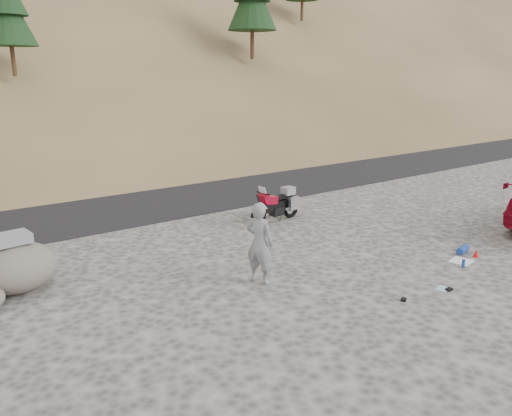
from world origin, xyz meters
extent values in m
plane|color=#403E3B|center=(0.00, 0.00, 0.00)|extent=(140.00, 140.00, 0.00)
cube|color=black|center=(0.00, 9.00, 0.00)|extent=(120.00, 7.00, 0.05)
cube|color=brown|center=(2.00, 30.00, 8.00)|extent=(110.00, 51.90, 46.72)
cube|color=brown|center=(2.00, 30.00, 8.30)|extent=(110.00, 43.28, 36.46)
cylinder|color=#372514|center=(-4.00, 14.00, 4.90)|extent=(0.17, 0.17, 1.40)
cone|color=black|center=(-4.00, 14.00, 6.44)|extent=(2.00, 2.00, 2.25)
cylinder|color=#372514|center=(8.00, 15.00, 5.94)|extent=(0.22, 0.22, 1.82)
cone|color=black|center=(8.00, 15.00, 7.95)|extent=(2.60, 2.60, 2.92)
cylinder|color=#372514|center=(14.00, 18.00, 8.32)|extent=(0.18, 0.18, 1.54)
torus|color=black|center=(0.07, 3.53, 0.29)|extent=(0.59, 0.18, 0.58)
cylinder|color=black|center=(0.07, 3.53, 0.29)|extent=(0.18, 0.07, 0.18)
torus|color=black|center=(1.43, 3.70, 0.29)|extent=(0.63, 0.20, 0.62)
cylinder|color=black|center=(1.43, 3.70, 0.29)|extent=(0.20, 0.09, 0.19)
cylinder|color=black|center=(0.14, 3.54, 0.62)|extent=(0.33, 0.09, 0.72)
cylinder|color=black|center=(0.26, 3.55, 0.95)|extent=(0.11, 0.55, 0.04)
cube|color=black|center=(0.73, 3.61, 0.49)|extent=(1.08, 0.34, 0.26)
cube|color=black|center=(0.81, 3.62, 0.31)|extent=(0.43, 0.31, 0.25)
cube|color=maroon|center=(0.52, 3.59, 0.71)|extent=(0.49, 0.32, 0.27)
cube|color=maroon|center=(0.29, 3.56, 0.81)|extent=(0.30, 0.33, 0.31)
cube|color=silver|center=(0.23, 3.55, 1.04)|extent=(0.13, 0.28, 0.22)
cube|color=black|center=(0.95, 3.64, 0.72)|extent=(0.51, 0.25, 0.11)
cube|color=black|center=(1.28, 3.68, 0.69)|extent=(0.33, 0.20, 0.09)
cube|color=silver|center=(1.34, 3.46, 0.51)|extent=(0.36, 0.15, 0.40)
cube|color=silver|center=(1.29, 3.91, 0.51)|extent=(0.36, 0.15, 0.40)
cube|color=gray|center=(1.30, 3.68, 0.86)|extent=(0.40, 0.34, 0.23)
cube|color=maroon|center=(0.07, 3.53, 0.56)|extent=(0.28, 0.14, 0.04)
cylinder|color=black|center=(0.88, 3.47, 0.16)|extent=(0.04, 0.19, 0.32)
cylinder|color=silver|center=(1.27, 3.55, 0.35)|extent=(0.41, 0.13, 0.11)
imported|color=gray|center=(-2.27, 0.27, 0.00)|extent=(0.62, 0.75, 1.76)
ellipsoid|color=#524D46|center=(-6.56, 2.77, 0.52)|extent=(1.71, 1.50, 1.04)
cube|color=gray|center=(-6.56, 2.77, 1.13)|extent=(0.70, 0.57, 0.18)
cube|color=white|center=(2.30, -1.57, 0.01)|extent=(0.58, 0.54, 0.02)
cylinder|color=#183995|center=(2.86, -1.25, 0.09)|extent=(0.48, 0.28, 0.18)
cylinder|color=#183995|center=(2.00, -1.81, 0.10)|extent=(0.08, 0.08, 0.20)
cone|color=red|center=(2.86, -1.60, 0.09)|extent=(0.16, 0.16, 0.19)
cube|color=black|center=(0.63, -2.36, 0.02)|extent=(0.15, 0.11, 0.04)
cube|color=black|center=(-0.52, -2.12, 0.02)|extent=(0.16, 0.15, 0.04)
cube|color=#94C8E5|center=(0.57, -2.24, 0.01)|extent=(0.33, 0.27, 0.01)
camera|label=1|loc=(-8.10, -7.70, 4.31)|focal=35.00mm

